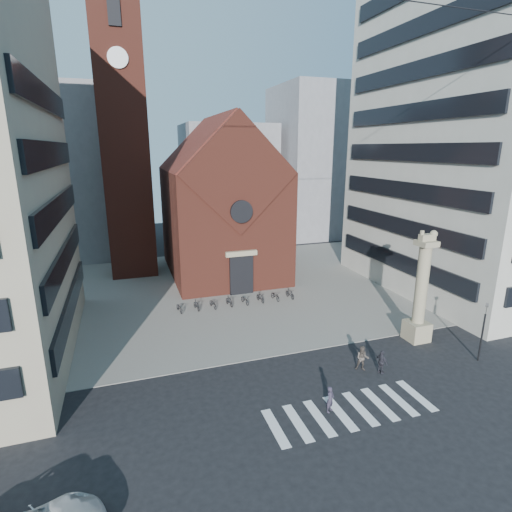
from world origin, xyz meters
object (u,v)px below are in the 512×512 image
Objects in this scene: traffic_light at (483,331)px; scooter_0 at (179,308)px; lion_column at (420,298)px; pedestrian_0 at (330,399)px; pedestrian_2 at (382,362)px; pedestrian_1 at (362,358)px.

scooter_0 is at bearing 140.89° from traffic_light.
traffic_light is (1.99, -4.00, -1.17)m from lion_column.
pedestrian_0 is (-12.58, -1.67, -1.51)m from traffic_light.
lion_column is 5.35× the size of pedestrian_2.
lion_column is 4.98× the size of pedestrian_1.
lion_column is 6.86m from pedestrian_2.
lion_column reaches higher than pedestrian_2.
pedestrian_1 is 1.08× the size of pedestrian_2.
lion_column is at bearing -43.55° from scooter_0.
lion_column is 5.61× the size of pedestrian_0.
traffic_light is 2.47× the size of pedestrian_1.
pedestrian_2 reaches higher than scooter_0.
pedestrian_0 is 5.69m from pedestrian_2.
lion_column is 20.28m from scooter_0.
pedestrian_2 is at bearing -149.51° from lion_column.
pedestrian_0 is 0.89× the size of pedestrian_1.
traffic_light is 2.75× the size of scooter_0.
traffic_light is 24.11m from scooter_0.
lion_column reaches higher than pedestrian_1.
pedestrian_2 is (5.14, 2.46, 0.04)m from pedestrian_0.
traffic_light is at bearing 21.45° from pedestrian_1.
pedestrian_1 is at bearing 4.21° from pedestrian_0.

